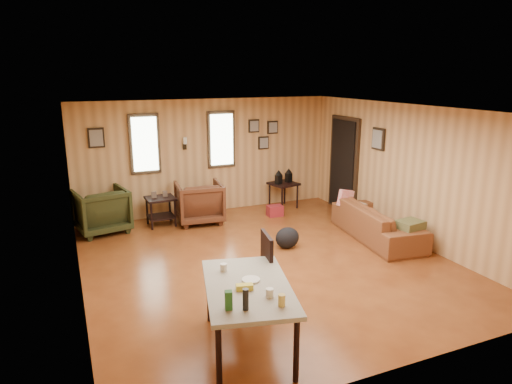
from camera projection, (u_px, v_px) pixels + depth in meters
room at (269, 183)px, 7.28m from camera, size 5.54×6.04×2.44m
sofa at (378, 217)px, 8.18m from camera, size 0.86×2.15×0.82m
recliner_brown at (199, 200)px, 9.08m from camera, size 0.96×0.91×0.91m
recliner_green at (101, 208)px, 8.51m from camera, size 1.04×1.00×0.92m
end_table at (161, 206)px, 8.90m from camera, size 0.57×0.52×0.70m
side_table at (284, 182)px, 10.03m from camera, size 0.66×0.66×0.87m
cooler at (275, 211)px, 9.56m from camera, size 0.32×0.23×0.22m
backpack at (287, 238)px, 7.80m from camera, size 0.43×0.33×0.36m
sofa_pillows at (378, 213)px, 8.11m from camera, size 0.65×1.81×0.37m
dining_table at (248, 291)px, 4.81m from camera, size 1.20×1.63×0.96m
dining_chair at (257, 270)px, 5.58m from camera, size 0.54×0.54×1.03m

